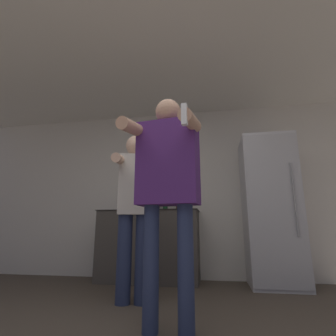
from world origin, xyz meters
name	(u,v)px	position (x,y,z in m)	size (l,w,h in m)	color
wall_back	(188,191)	(0.00, 2.84, 1.27)	(7.00, 0.06, 2.55)	silver
ceiling_slab	(173,57)	(0.00, 1.40, 2.57)	(7.00, 3.33, 0.05)	silver
refrigerator	(270,209)	(1.11, 2.47, 0.95)	(0.65, 0.71, 1.89)	silver
counter	(149,245)	(-0.52, 2.54, 0.48)	(1.40, 0.57, 0.95)	#47423D
bottle_brown_liquor	(179,202)	(-0.10, 2.59, 1.07)	(0.09, 0.09, 0.30)	#563314
bottle_red_label	(157,204)	(-0.42, 2.59, 1.06)	(0.07, 0.07, 0.27)	#194723
bottle_dark_rum	(165,203)	(-0.30, 2.59, 1.07)	(0.07, 0.07, 0.28)	#194723
bottle_amber_bourbon	(145,203)	(-0.61, 2.59, 1.07)	(0.06, 0.06, 0.29)	maroon
person_woman_foreground	(168,178)	(0.06, 0.74, 1.05)	(0.57, 0.53, 1.69)	navy
person_man_side	(135,204)	(-0.40, 1.43, 0.94)	(0.45, 0.49, 1.67)	navy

